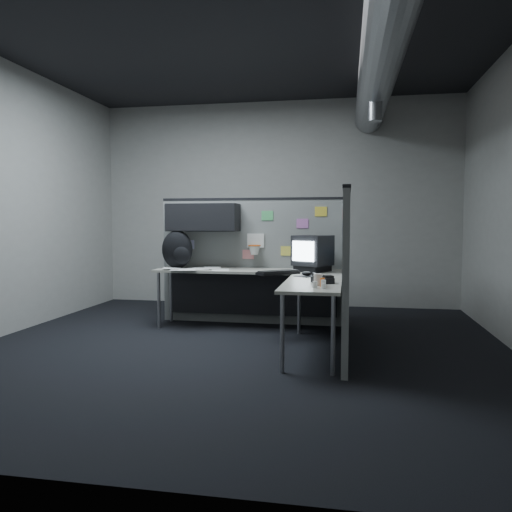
% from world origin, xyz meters
% --- Properties ---
extents(room, '(5.62, 5.62, 3.22)m').
position_xyz_m(room, '(0.56, 0.00, 2.10)').
color(room, black).
rests_on(room, ground).
extents(partition_back, '(2.44, 0.42, 1.63)m').
position_xyz_m(partition_back, '(-0.25, 1.23, 1.00)').
color(partition_back, slate).
rests_on(partition_back, ground).
extents(partition_right, '(0.07, 2.23, 1.63)m').
position_xyz_m(partition_right, '(1.10, 0.22, 0.82)').
color(partition_right, slate).
rests_on(partition_right, ground).
extents(desk, '(2.31, 2.11, 0.73)m').
position_xyz_m(desk, '(0.15, 0.70, 0.61)').
color(desk, '#9E9D8F').
rests_on(desk, ground).
extents(monitor, '(0.51, 0.51, 0.43)m').
position_xyz_m(monitor, '(0.70, 0.91, 0.95)').
color(monitor, black).
rests_on(monitor, desk).
extents(keyboard, '(0.49, 0.46, 0.04)m').
position_xyz_m(keyboard, '(0.35, 0.50, 0.75)').
color(keyboard, black).
rests_on(keyboard, desk).
extents(mouse, '(0.29, 0.30, 0.05)m').
position_xyz_m(mouse, '(0.68, 0.37, 0.75)').
color(mouse, black).
rests_on(mouse, desk).
extents(phone, '(0.24, 0.25, 0.10)m').
position_xyz_m(phone, '(0.87, -0.20, 0.77)').
color(phone, black).
rests_on(phone, desk).
extents(bottles, '(0.13, 0.18, 0.08)m').
position_xyz_m(bottles, '(0.88, -0.55, 0.76)').
color(bottles, silver).
rests_on(bottles, desk).
extents(cup, '(0.09, 0.09, 0.11)m').
position_xyz_m(cup, '(0.85, -0.40, 0.78)').
color(cup, beige).
rests_on(cup, desk).
extents(papers, '(0.91, 0.64, 0.02)m').
position_xyz_m(papers, '(-0.74, 0.87, 0.74)').
color(papers, white).
rests_on(papers, desk).
extents(backpack, '(0.47, 0.42, 0.48)m').
position_xyz_m(backpack, '(-1.00, 0.96, 0.96)').
color(backpack, black).
rests_on(backpack, desk).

